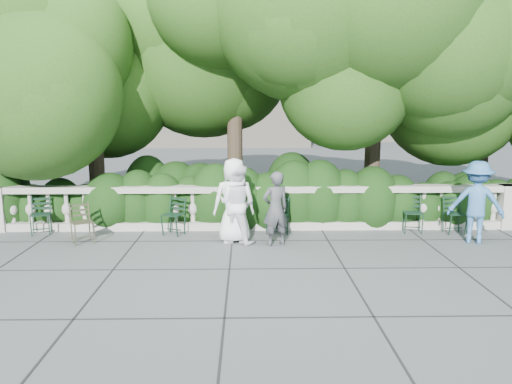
{
  "coord_description": "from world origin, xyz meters",
  "views": [
    {
      "loc": [
        -0.2,
        -9.24,
        2.81
      ],
      "look_at": [
        0.0,
        1.0,
        1.0
      ],
      "focal_mm": 35.0,
      "sensor_mm": 36.0,
      "label": 1
    }
  ],
  "objects_px": {
    "chair_e": "(457,235)",
    "person_casual_man": "(237,204)",
    "chair_a": "(170,236)",
    "person_woman_grey": "(276,209)",
    "chair_c": "(274,235)",
    "chair_d": "(279,235)",
    "person_older_blue": "(476,202)",
    "chair_b": "(41,236)",
    "person_businessman": "(234,201)",
    "chair_f": "(413,234)",
    "chair_weathered": "(85,245)"
  },
  "relations": [
    {
      "from": "person_businessman",
      "to": "person_casual_man",
      "type": "xyz_separation_m",
      "value": [
        0.06,
        -0.04,
        -0.06
      ]
    },
    {
      "from": "person_casual_man",
      "to": "person_older_blue",
      "type": "height_order",
      "value": "person_older_blue"
    },
    {
      "from": "chair_a",
      "to": "chair_b",
      "type": "height_order",
      "value": "same"
    },
    {
      "from": "chair_d",
      "to": "person_older_blue",
      "type": "height_order",
      "value": "person_older_blue"
    },
    {
      "from": "chair_d",
      "to": "chair_weathered",
      "type": "bearing_deg",
      "value": -164.46
    },
    {
      "from": "chair_weathered",
      "to": "person_older_blue",
      "type": "relative_size",
      "value": 0.5
    },
    {
      "from": "chair_d",
      "to": "chair_e",
      "type": "height_order",
      "value": "same"
    },
    {
      "from": "chair_weathered",
      "to": "person_casual_man",
      "type": "bearing_deg",
      "value": -27.6
    },
    {
      "from": "chair_c",
      "to": "chair_e",
      "type": "relative_size",
      "value": 1.0
    },
    {
      "from": "chair_a",
      "to": "chair_c",
      "type": "relative_size",
      "value": 1.0
    },
    {
      "from": "chair_d",
      "to": "person_casual_man",
      "type": "relative_size",
      "value": 0.52
    },
    {
      "from": "person_businessman",
      "to": "person_casual_man",
      "type": "relative_size",
      "value": 1.07
    },
    {
      "from": "chair_d",
      "to": "person_woman_grey",
      "type": "xyz_separation_m",
      "value": [
        -0.13,
        -0.79,
        0.75
      ]
    },
    {
      "from": "chair_b",
      "to": "person_woman_grey",
      "type": "height_order",
      "value": "person_woman_grey"
    },
    {
      "from": "chair_b",
      "to": "chair_f",
      "type": "xyz_separation_m",
      "value": [
        8.1,
        0.0,
        0.0
      ]
    },
    {
      "from": "person_woman_grey",
      "to": "chair_b",
      "type": "bearing_deg",
      "value": -30.78
    },
    {
      "from": "chair_b",
      "to": "chair_d",
      "type": "relative_size",
      "value": 1.0
    },
    {
      "from": "chair_c",
      "to": "chair_d",
      "type": "height_order",
      "value": "same"
    },
    {
      "from": "chair_b",
      "to": "chair_d",
      "type": "distance_m",
      "value": 5.15
    },
    {
      "from": "chair_d",
      "to": "chair_c",
      "type": "bearing_deg",
      "value": -154.79
    },
    {
      "from": "chair_e",
      "to": "person_older_blue",
      "type": "xyz_separation_m",
      "value": [
        0.1,
        -0.58,
        0.84
      ]
    },
    {
      "from": "person_woman_grey",
      "to": "person_older_blue",
      "type": "bearing_deg",
      "value": 160.09
    },
    {
      "from": "chair_f",
      "to": "chair_weathered",
      "type": "height_order",
      "value": "same"
    },
    {
      "from": "chair_e",
      "to": "person_older_blue",
      "type": "bearing_deg",
      "value": -84.71
    },
    {
      "from": "chair_c",
      "to": "chair_e",
      "type": "distance_m",
      "value": 3.98
    },
    {
      "from": "chair_a",
      "to": "chair_b",
      "type": "relative_size",
      "value": 1.0
    },
    {
      "from": "chair_e",
      "to": "person_casual_man",
      "type": "distance_m",
      "value": 4.86
    },
    {
      "from": "person_casual_man",
      "to": "person_older_blue",
      "type": "bearing_deg",
      "value": -156.35
    },
    {
      "from": "chair_b",
      "to": "person_older_blue",
      "type": "height_order",
      "value": "person_older_blue"
    },
    {
      "from": "chair_b",
      "to": "chair_c",
      "type": "bearing_deg",
      "value": -15.21
    },
    {
      "from": "chair_c",
      "to": "chair_e",
      "type": "bearing_deg",
      "value": 27.43
    },
    {
      "from": "chair_a",
      "to": "person_woman_grey",
      "type": "bearing_deg",
      "value": 5.91
    },
    {
      "from": "chair_d",
      "to": "person_casual_man",
      "type": "xyz_separation_m",
      "value": [
        -0.9,
        -0.57,
        0.81
      ]
    },
    {
      "from": "person_woman_grey",
      "to": "chair_c",
      "type": "bearing_deg",
      "value": -113.3
    },
    {
      "from": "chair_b",
      "to": "chair_d",
      "type": "xyz_separation_m",
      "value": [
        5.15,
        -0.01,
        0.0
      ]
    },
    {
      "from": "chair_a",
      "to": "person_casual_man",
      "type": "height_order",
      "value": "person_casual_man"
    },
    {
      "from": "chair_f",
      "to": "person_businessman",
      "type": "distance_m",
      "value": 4.04
    },
    {
      "from": "chair_weathered",
      "to": "person_businessman",
      "type": "xyz_separation_m",
      "value": [
        3.02,
        0.18,
        0.87
      ]
    },
    {
      "from": "chair_d",
      "to": "person_casual_man",
      "type": "bearing_deg",
      "value": -142.29
    },
    {
      "from": "person_woman_grey",
      "to": "person_casual_man",
      "type": "height_order",
      "value": "person_casual_man"
    },
    {
      "from": "chair_e",
      "to": "chair_b",
      "type": "bearing_deg",
      "value": 175.39
    },
    {
      "from": "chair_c",
      "to": "chair_d",
      "type": "relative_size",
      "value": 1.0
    },
    {
      "from": "chair_c",
      "to": "person_woman_grey",
      "type": "xyz_separation_m",
      "value": [
        -0.02,
        -0.75,
        0.75
      ]
    },
    {
      "from": "chair_e",
      "to": "person_woman_grey",
      "type": "relative_size",
      "value": 0.56
    },
    {
      "from": "chair_b",
      "to": "chair_e",
      "type": "distance_m",
      "value": 9.02
    },
    {
      "from": "chair_f",
      "to": "person_businessman",
      "type": "bearing_deg",
      "value": -164.19
    },
    {
      "from": "person_businessman",
      "to": "person_woman_grey",
      "type": "distance_m",
      "value": 0.88
    },
    {
      "from": "person_businessman",
      "to": "person_casual_man",
      "type": "distance_m",
      "value": 0.09
    },
    {
      "from": "chair_b",
      "to": "chair_c",
      "type": "xyz_separation_m",
      "value": [
        5.04,
        -0.05,
        0.0
      ]
    },
    {
      "from": "chair_e",
      "to": "person_casual_man",
      "type": "xyz_separation_m",
      "value": [
        -4.77,
        -0.48,
        0.81
      ]
    }
  ]
}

